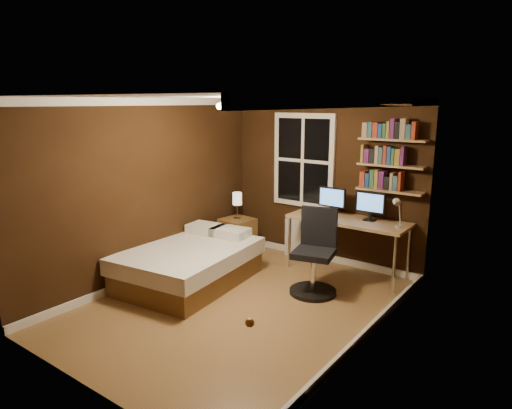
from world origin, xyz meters
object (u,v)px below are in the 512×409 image
Objects in this scene: nightstand at (238,236)px; bedside_lamp at (237,206)px; monitor_left at (332,201)px; monitor_right at (370,206)px; desk at (348,223)px; radiator at (298,238)px; desk_lamp at (398,212)px; office_chair at (315,260)px; bed at (190,263)px.

nightstand is 1.35× the size of bedside_lamp.
monitor_left is at bearing 19.65° from nightstand.
monitor_right is (2.11, 0.33, 0.22)m from bedside_lamp.
monitor_right is at bearing 16.93° from desk.
monitor_left reaches higher than nightstand.
radiator is (0.87, 0.48, -0.50)m from bedside_lamp.
desk is at bearing 173.81° from desk_lamp.
office_chair is (-0.78, -0.79, -0.60)m from desk_lamp.
desk is at bearing 14.98° from nightstand.
bed is at bearing -127.28° from monitor_left.
office_chair is at bearing -108.94° from monitor_right.
nightstand is 2.26m from monitor_right.
desk_lamp is (2.32, 1.51, 0.76)m from bed.
bedside_lamp is 0.71× the size of radiator.
nightstand is at bearing -172.38° from desk.
desk is 0.42m from monitor_left.
office_chair is at bearing -19.28° from bedside_lamp.
desk_lamp reaches higher than desk.
bed is at bearing -72.52° from nightstand.
nightstand is 1.72m from monitor_left.
bedside_lamp is at bearing -167.72° from monitor_left.
monitor_left is (0.65, -0.15, 0.72)m from radiator.
bedside_lamp reaches higher than nightstand.
monitor_left is (-0.31, 0.09, 0.26)m from desk.
monitor_left is at bearing 180.00° from monitor_right.
bed is 1.37m from nightstand.
desk_lamp is (0.45, -0.17, 0.02)m from monitor_right.
bedside_lamp is 1.11m from radiator.
radiator is 1.09m from desk.
desk is 0.40m from monitor_right.
office_chair is at bearing 18.57° from bed.
bed is 2.24m from monitor_left.
desk is (1.59, 1.59, 0.48)m from bed.
monitor_left is 0.59m from monitor_right.
radiator is (0.62, 1.82, 0.03)m from bed.
bed is at bearing -134.90° from desk.
nightstand is at bearing -171.10° from monitor_right.
nightstand is at bearing 146.91° from office_chair.
desk_lamp is (1.04, -0.17, 0.02)m from monitor_left.
monitor_right reaches higher than office_chair.
office_chair is at bearing -74.51° from monitor_left.
office_chair is (1.78, -0.62, 0.14)m from nightstand.
monitor_right is at bearing 57.25° from office_chair.
desk is at bearing -15.54° from monitor_left.
desk_lamp is (2.56, 0.17, 0.74)m from nightstand.
radiator is at bearing 169.62° from desk_lamp.
monitor_right reaches higher than desk.
monitor_right reaches higher than nightstand.
monitor_left reaches higher than desk.
desk reaches higher than nightstand.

